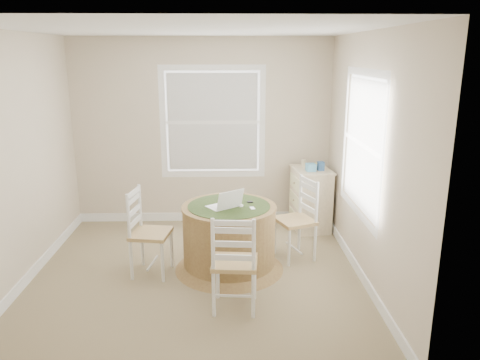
{
  "coord_description": "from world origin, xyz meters",
  "views": [
    {
      "loc": [
        0.35,
        -4.7,
        2.38
      ],
      "look_at": [
        0.49,
        0.45,
        0.98
      ],
      "focal_mm": 35.0,
      "sensor_mm": 36.0,
      "label": 1
    }
  ],
  "objects": [
    {
      "name": "mouse",
      "position": [
        0.49,
        0.17,
        0.76
      ],
      "size": [
        0.08,
        0.1,
        0.03
      ],
      "primitive_type": "ellipsoid",
      "rotation": [
        0.0,
        0.0,
        0.2
      ],
      "color": "white",
      "rests_on": "round_table"
    },
    {
      "name": "box_blue",
      "position": [
        1.61,
        1.33,
        0.92
      ],
      "size": [
        0.09,
        0.09,
        0.12
      ],
      "primitive_type": "cube",
      "rotation": [
        0.0,
        0.0,
        0.11
      ],
      "color": "#2F588E",
      "rests_on": "corner_chest"
    },
    {
      "name": "phone",
      "position": [
        0.62,
        0.09,
        0.75
      ],
      "size": [
        0.06,
        0.1,
        0.02
      ],
      "primitive_type": "cube",
      "rotation": [
        0.0,
        0.0,
        0.2
      ],
      "color": "#B7BABF",
      "rests_on": "round_table"
    },
    {
      "name": "cup_cream",
      "position": [
        1.4,
        1.61,
        0.9
      ],
      "size": [
        0.07,
        0.07,
        0.09
      ],
      "primitive_type": "cylinder",
      "color": "beige",
      "rests_on": "corner_chest"
    },
    {
      "name": "laptop",
      "position": [
        0.32,
        0.14,
        0.78
      ],
      "size": [
        0.43,
        0.42,
        0.23
      ],
      "rotation": [
        0.0,
        0.0,
        3.76
      ],
      "color": "white",
      "rests_on": "round_table"
    },
    {
      "name": "keys",
      "position": [
        0.6,
        0.29,
        0.76
      ],
      "size": [
        0.07,
        0.06,
        0.02
      ],
      "primitive_type": "cube",
      "rotation": [
        0.0,
        0.0,
        0.2
      ],
      "color": "black",
      "rests_on": "round_table"
    },
    {
      "name": "round_table",
      "position": [
        0.36,
        0.19,
        0.41
      ],
      "size": [
        1.23,
        1.23,
        0.75
      ],
      "rotation": [
        0.0,
        0.0,
        0.2
      ],
      "color": "olive",
      "rests_on": "ground"
    },
    {
      "name": "room",
      "position": [
        0.17,
        0.16,
        1.3
      ],
      "size": [
        3.64,
        3.64,
        2.64
      ],
      "color": "#8D7C5A",
      "rests_on": "ground"
    },
    {
      "name": "chair_left",
      "position": [
        -0.49,
        0.1,
        0.47
      ],
      "size": [
        0.46,
        0.48,
        0.95
      ],
      "primitive_type": null,
      "rotation": [
        0.0,
        0.0,
        1.42
      ],
      "color": "white",
      "rests_on": "ground"
    },
    {
      "name": "tissue_box",
      "position": [
        1.46,
        1.3,
        0.91
      ],
      "size": [
        0.13,
        0.13,
        0.1
      ],
      "primitive_type": "cube",
      "rotation": [
        0.0,
        0.0,
        0.11
      ],
      "color": "#58A3C9",
      "rests_on": "corner_chest"
    },
    {
      "name": "corner_chest",
      "position": [
        1.49,
        1.44,
        0.43
      ],
      "size": [
        0.56,
        0.69,
        0.86
      ],
      "rotation": [
        0.0,
        0.0,
        0.11
      ],
      "color": "beige",
      "rests_on": "ground"
    },
    {
      "name": "chair_right",
      "position": [
        1.14,
        0.46,
        0.47
      ],
      "size": [
        0.53,
        0.54,
        0.95
      ],
      "primitive_type": null,
      "rotation": [
        0.0,
        0.0,
        -1.2
      ],
      "color": "white",
      "rests_on": "ground"
    },
    {
      "name": "chair_near",
      "position": [
        0.41,
        -0.66,
        0.47
      ],
      "size": [
        0.45,
        0.43,
        0.95
      ],
      "primitive_type": null,
      "rotation": [
        0.0,
        0.0,
        3.06
      ],
      "color": "white",
      "rests_on": "ground"
    },
    {
      "name": "box_yellow",
      "position": [
        1.55,
        1.49,
        0.89
      ],
      "size": [
        0.16,
        0.12,
        0.06
      ],
      "primitive_type": "cube",
      "rotation": [
        0.0,
        0.0,
        0.11
      ],
      "color": "#D8D64C",
      "rests_on": "corner_chest"
    }
  ]
}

